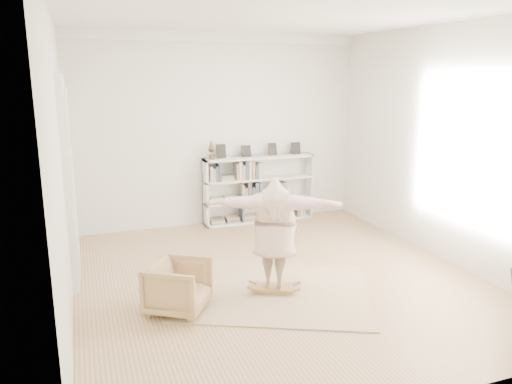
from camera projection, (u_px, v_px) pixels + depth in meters
floor at (277, 278)px, 7.15m from camera, size 6.00×6.00×0.00m
room_shell at (218, 37)px, 9.04m from camera, size 6.00×6.00×6.00m
doors at (69, 178)px, 7.14m from camera, size 0.09×1.78×2.92m
bookshelf at (259, 190)px, 9.83m from camera, size 2.20×0.35×1.64m
armchair at (178, 287)px, 6.09m from camera, size 0.96×0.95×0.64m
rug at (274, 291)px, 6.69m from camera, size 3.11×2.87×0.02m
rocker_board at (274, 288)px, 6.68m from camera, size 0.56×0.46×0.10m
person at (275, 230)px, 6.49m from camera, size 1.87×1.22×1.49m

